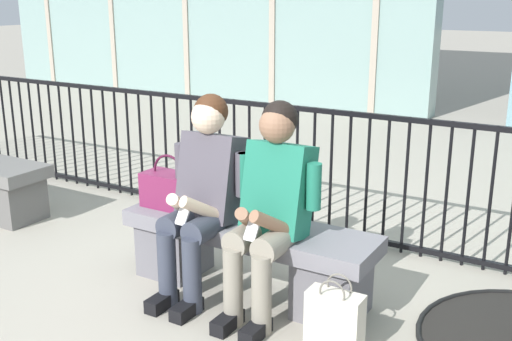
{
  "coord_description": "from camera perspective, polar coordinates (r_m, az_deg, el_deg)",
  "views": [
    {
      "loc": [
        1.8,
        -2.93,
        1.76
      ],
      "look_at": [
        0.0,
        0.1,
        0.75
      ],
      "focal_mm": 43.03,
      "sensor_mm": 36.0,
      "label": 1
    }
  ],
  "objects": [
    {
      "name": "ground_plane",
      "position": [
        3.87,
        -0.77,
        -11.1
      ],
      "size": [
        60.0,
        60.0,
        0.0
      ],
      "primitive_type": "plane",
      "color": "#A8A091"
    },
    {
      "name": "shopping_bag",
      "position": [
        3.22,
        7.32,
        -13.78
      ],
      "size": [
        0.29,
        0.13,
        0.42
      ],
      "color": "beige",
      "rests_on": "ground"
    },
    {
      "name": "seated_person_with_phone",
      "position": [
        3.64,
        -4.95,
        -1.86
      ],
      "size": [
        0.52,
        0.66,
        1.21
      ],
      "color": "#383D4C",
      "rests_on": "ground"
    },
    {
      "name": "seated_person_companion",
      "position": [
        3.4,
        1.35,
        -3.07
      ],
      "size": [
        0.52,
        0.66,
        1.21
      ],
      "color": "gray",
      "rests_on": "ground"
    },
    {
      "name": "stone_bench",
      "position": [
        3.75,
        -0.79,
        -7.41
      ],
      "size": [
        1.6,
        0.44,
        0.45
      ],
      "color": "slate",
      "rests_on": "ground"
    },
    {
      "name": "handbag_on_bench",
      "position": [
        3.96,
        -8.07,
        -1.72
      ],
      "size": [
        0.34,
        0.19,
        0.35
      ],
      "color": "#7A234C",
      "rests_on": "stone_bench"
    },
    {
      "name": "plaza_railing",
      "position": [
        4.56,
        6.17,
        -0.21
      ],
      "size": [
        9.69,
        0.04,
        0.98
      ],
      "color": "black",
      "rests_on": "ground"
    }
  ]
}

